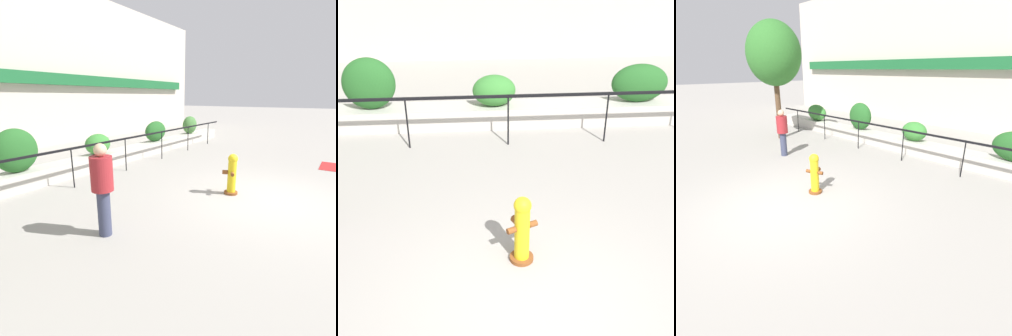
{
  "view_description": "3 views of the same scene",
  "coord_description": "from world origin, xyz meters",
  "views": [
    {
      "loc": [
        -6.47,
        -1.26,
        2.5
      ],
      "look_at": [
        -0.75,
        2.63,
        0.61
      ],
      "focal_mm": 28.0,
      "sensor_mm": 36.0,
      "label": 1
    },
    {
      "loc": [
        -0.74,
        -4.33,
        4.56
      ],
      "look_at": [
        -0.21,
        2.69,
        0.64
      ],
      "focal_mm": 50.0,
      "sensor_mm": 36.0,
      "label": 2
    },
    {
      "loc": [
        4.99,
        -2.82,
        3.11
      ],
      "look_at": [
        -0.1,
        2.1,
        0.42
      ],
      "focal_mm": 28.0,
      "sensor_mm": 36.0,
      "label": 3
    }
  ],
  "objects": [
    {
      "name": "fence_railing_segment",
      "position": [
        -0.0,
        4.9,
        1.02
      ],
      "size": [
        15.0,
        0.05,
        1.15
      ],
      "color": "black",
      "rests_on": "ground"
    },
    {
      "name": "hedge_bush_3",
      "position": [
        3.2,
        6.0,
        0.96
      ],
      "size": [
        1.35,
        0.59,
        0.91
      ],
      "primitive_type": "ellipsoid",
      "color": "#235B23",
      "rests_on": "planter_wall_low"
    },
    {
      "name": "planter_wall_low",
      "position": [
        0.0,
        6.0,
        0.25
      ],
      "size": [
        18.0,
        0.7,
        0.5
      ],
      "primitive_type": "cube",
      "color": "#B7B2A8",
      "rests_on": "ground"
    },
    {
      "name": "fire_hydrant",
      "position": [
        -0.11,
        1.04,
        0.55
      ],
      "size": [
        0.47,
        0.48,
        1.08
      ],
      "color": "brown",
      "rests_on": "ground"
    },
    {
      "name": "ground_plane",
      "position": [
        0.0,
        0.0,
        0.0
      ],
      "size": [
        120.0,
        120.0,
        0.0
      ],
      "primitive_type": "plane",
      "color": "#9E9991"
    },
    {
      "name": "hedge_bush_1",
      "position": [
        -3.07,
        6.0,
        1.1
      ],
      "size": [
        1.2,
        0.64,
        1.19
      ],
      "primitive_type": "ellipsoid",
      "color": "#235B23",
      "rests_on": "planter_wall_low"
    },
    {
      "name": "hedge_bush_2",
      "position": [
        -0.24,
        6.0,
        0.86
      ],
      "size": [
        1.0,
        0.7,
        0.72
      ],
      "primitive_type": "ellipsoid",
      "color": "#387F33",
      "rests_on": "planter_wall_low"
    }
  ]
}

